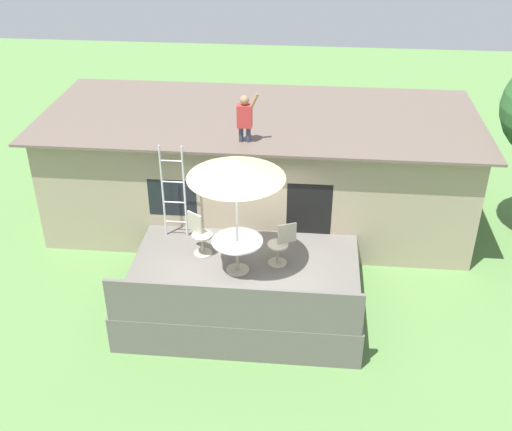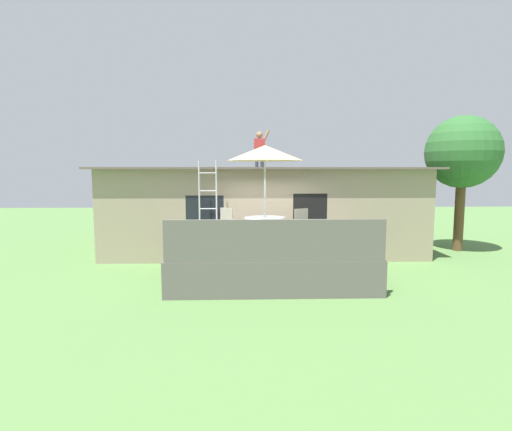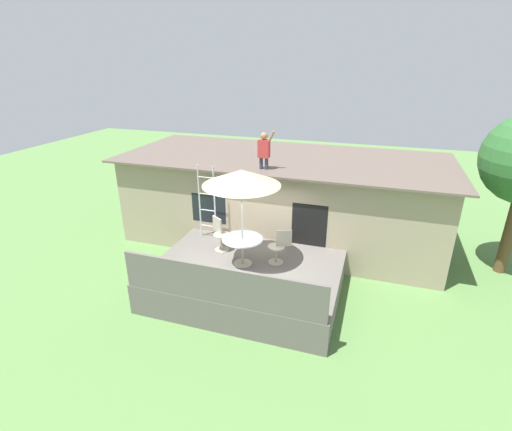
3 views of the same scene
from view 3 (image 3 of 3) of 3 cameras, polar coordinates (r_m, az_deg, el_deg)
The scene contains 10 objects.
ground_plane at distance 10.41m, azimuth -1.26°, elevation -11.19°, with size 40.00×40.00×0.00m, color #567F42.
house at distance 12.86m, azimuth 4.00°, elevation 2.69°, with size 10.50×4.50×2.82m.
deck at distance 10.19m, azimuth -1.28°, elevation -9.33°, with size 4.76×3.61×0.80m, color #605B56.
deck_railing at distance 8.36m, azimuth -5.38°, elevation -10.40°, with size 4.66×0.08×0.90m, color #605B56.
patio_table at distance 9.74m, azimuth -2.04°, elevation -4.28°, with size 1.04×1.04×0.74m.
patio_umbrella at distance 9.08m, azimuth -2.19°, elevation 5.68°, with size 1.90×1.90×2.54m.
step_ladder at distance 11.13m, azimuth -7.34°, elevation 1.98°, with size 0.52×0.04×2.20m.
person_figure at distance 10.86m, azimuth 1.25°, elevation 10.06°, with size 0.47×0.20×1.11m.
patio_chair_left at distance 10.60m, azimuth -5.41°, elevation -2.81°, with size 0.56×0.46×0.92m.
patio_chair_right at distance 9.89m, azimuth 3.45°, elevation -4.71°, with size 0.59×0.44×0.92m.
Camera 3 is at (2.90, -8.14, 5.80)m, focal length 26.73 mm.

